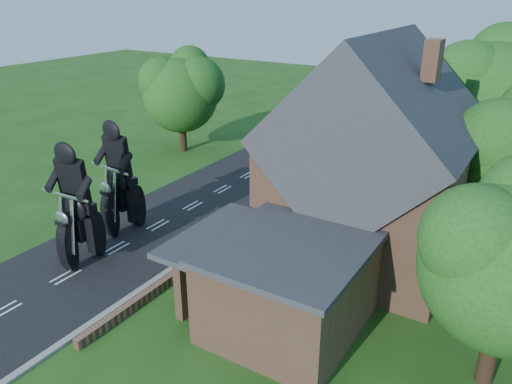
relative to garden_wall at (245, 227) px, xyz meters
The scene contains 17 objects.
ground 6.60m from the garden_wall, 130.70° to the right, with size 120.00×120.00×0.00m, color #1D4714.
road 6.60m from the garden_wall, 130.70° to the right, with size 7.00×80.00×0.02m, color black.
kerb 5.04m from the garden_wall, 97.41° to the right, with size 0.30×80.00×0.12m, color gray.
garden_wall is the anchor object (origin of this frame).
house 7.52m from the garden_wall, ahead, with size 9.54×8.64×10.24m.
annex 8.19m from the garden_wall, 46.16° to the right, with size 7.05×5.94×3.44m.
tree_behind_house 16.06m from the garden_wall, 48.43° to the left, with size 7.81×7.20×10.08m.
tree_behind_left 13.88m from the garden_wall, 72.34° to the left, with size 6.94×6.40×9.16m.
tree_far_road 15.13m from the garden_wall, 140.77° to the left, with size 6.08×5.60×7.84m.
shrub_a 6.09m from the garden_wall, 80.54° to the right, with size 0.90×0.90×1.10m, color black.
shrub_b 3.66m from the garden_wall, 74.05° to the right, with size 0.90×0.90×1.10m, color black.
shrub_c 1.46m from the garden_wall, 45.00° to the right, with size 0.90×0.90×1.10m, color black.
shrub_d 4.14m from the garden_wall, 75.96° to the left, with size 0.90×0.90×1.10m, color black.
shrub_e 6.59m from the garden_wall, 81.25° to the left, with size 0.90×0.90×1.10m, color black.
shrub_f 9.06m from the garden_wall, 83.66° to the left, with size 0.90×0.90×1.10m, color black.
motorcycle_lead 8.13m from the garden_wall, 124.15° to the right, with size 0.48×1.89×1.76m, color black, non-canonical shape.
motorcycle_follow 6.32m from the garden_wall, 147.60° to the right, with size 0.49×1.92×1.79m, color black, non-canonical shape.
Camera 1 is at (17.14, -14.69, 11.91)m, focal length 35.00 mm.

